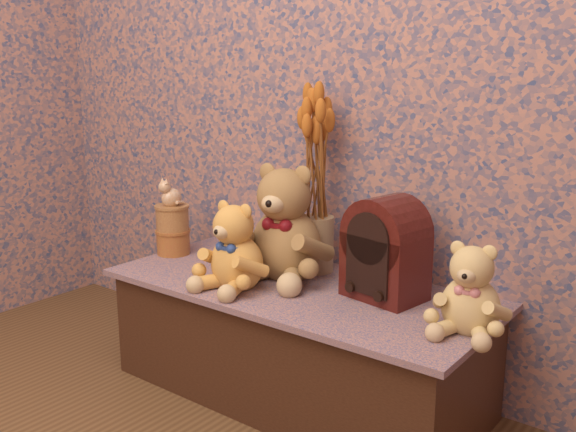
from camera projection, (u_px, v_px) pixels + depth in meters
The scene contains 10 objects.
display_shelf at pixel (297, 340), 2.14m from camera, with size 1.28×0.57×0.39m, color #3D467C.
teddy_large at pixel (286, 217), 2.14m from camera, with size 0.33×0.39×0.41m, color #9A6A3B, non-canonical shape.
teddy_medium at pixel (237, 241), 2.05m from camera, with size 0.24×0.28×0.30m, color gold, non-canonical shape.
teddy_small at pixel (472, 284), 1.71m from camera, with size 0.21×0.25×0.26m, color tan, non-canonical shape.
cathedral_radio at pixel (386, 248), 1.95m from camera, with size 0.23×0.17×0.32m, color #3B0F0A, non-canonical shape.
ceramic_vase at pixel (317, 244), 2.23m from camera, with size 0.12×0.12×0.19m, color tan.
dried_stalks at pixel (318, 160), 2.16m from camera, with size 0.21×0.21×0.39m, color #BD601E, non-canonical shape.
biscuit_tin_lower at pixel (173, 242), 2.44m from camera, with size 0.12×0.12×0.09m, color gold.
biscuit_tin_upper at pixel (172, 218), 2.42m from camera, with size 0.12×0.12×0.10m, color tan.
cat_figurine at pixel (171, 191), 2.40m from camera, with size 0.08×0.09×0.11m, color silver, non-canonical shape.
Camera 1 is at (1.19, -0.38, 1.08)m, focal length 40.23 mm.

